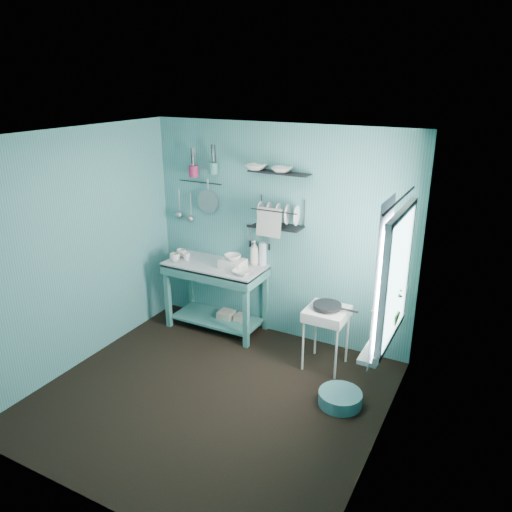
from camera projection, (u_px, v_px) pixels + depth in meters
The scene contains 36 objects.
floor at pixel (211, 396), 4.91m from camera, with size 3.20×3.20×0.00m, color black.
ceiling at pixel (202, 136), 4.06m from camera, with size 3.20×3.20×0.00m, color silver.
wall_back at pixel (278, 234), 5.73m from camera, with size 3.20×3.20×0.00m, color teal.
wall_front at pixel (81, 357), 3.24m from camera, with size 3.20×3.20×0.00m, color teal.
wall_left at pixel (78, 251), 5.18m from camera, with size 3.00×3.00×0.00m, color teal.
wall_right at pixel (384, 316), 3.78m from camera, with size 3.00×3.00×0.00m, color teal.
work_counter at pixel (217, 296), 6.10m from camera, with size 1.20×0.60×0.85m, color #35706B.
mug_left at pixel (175, 257), 6.02m from camera, with size 0.12×0.12×0.10m, color silver.
mug_mid at pixel (186, 256), 6.06m from camera, with size 0.10×0.10×0.09m, color silver.
mug_right at pixel (181, 253), 6.16m from camera, with size 0.12×0.12×0.10m, color silver.
wash_tub at pixel (233, 264), 5.81m from camera, with size 0.28×0.22×0.10m, color silver.
tub_bowl at pixel (233, 257), 5.79m from camera, with size 0.20×0.20×0.06m, color silver.
soap_bottle at pixel (254, 252), 5.89m from camera, with size 0.12×0.12×0.30m, color silver.
water_bottle at pixel (263, 254), 5.86m from camera, with size 0.09×0.09×0.28m, color silver.
counter_bowl at pixel (242, 272), 5.63m from camera, with size 0.22×0.22×0.05m, color silver.
hotplate_stand at pixel (326, 338), 5.31m from camera, with size 0.42×0.42×0.68m, color beige.
frying_pan at pixel (327, 306), 5.18m from camera, with size 0.30×0.30×0.04m, color black.
knife_strip at pixel (260, 227), 5.78m from camera, with size 0.32×0.02×0.03m, color black.
dish_rack at pixel (278, 213), 5.50m from camera, with size 0.55×0.24×0.32m, color black.
upper_shelf at pixel (279, 173), 5.38m from camera, with size 0.70×0.18×0.01m, color black.
shelf_bowl_left at pixel (256, 165), 5.48m from camera, with size 0.24×0.24×0.06m, color silver.
shelf_bowl_right at pixel (282, 168), 5.35m from camera, with size 0.22×0.22×0.05m, color silver.
utensil_cup_magenta at pixel (193, 171), 5.92m from camera, with size 0.11×0.11×0.13m, color #9D1D47.
utensil_cup_teal at pixel (213, 168), 5.78m from camera, with size 0.11×0.11×0.13m, color #38746F.
colander at pixel (208, 201), 5.99m from camera, with size 0.28×0.28×0.03m, color gray.
ladle_outer at pixel (179, 201), 6.21m from camera, with size 0.01×0.01×0.30m, color gray.
ladle_inner at pixel (191, 205), 6.14m from camera, with size 0.01×0.01×0.30m, color gray.
hook_rail at pixel (200, 182), 5.99m from camera, with size 0.01×0.01×0.60m, color black.
window_glass at pixel (398, 277), 4.11m from camera, with size 1.10×1.10×0.00m, color white.
windowsill at pixel (381, 338), 4.35m from camera, with size 0.16×0.95×0.04m, color beige.
curtain at pixel (381, 283), 3.87m from camera, with size 1.35×1.35×0.00m, color silver.
curtain_rod at pixel (400, 200), 3.91m from camera, with size 0.02×0.02×1.05m, color black.
potted_plant at pixel (386, 307), 4.36m from camera, with size 0.26×0.26×0.46m, color #39702D.
storage_tin_large at pixel (226, 319), 6.21m from camera, with size 0.18×0.18×0.22m, color gray.
storage_tin_small at pixel (241, 322), 6.15m from camera, with size 0.15×0.15×0.20m, color gray.
floor_basin at pixel (340, 398), 4.76m from camera, with size 0.42×0.42×0.13m, color teal.
Camera 1 is at (2.32, -3.46, 2.97)m, focal length 35.00 mm.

